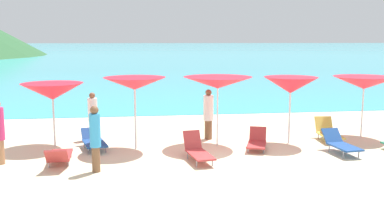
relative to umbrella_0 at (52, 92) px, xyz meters
name	(u,v)px	position (x,y,z in m)	size (l,w,h in m)	color
ground_plane	(186,112)	(5.17, 7.02, -1.95)	(50.00, 100.00, 0.30)	beige
ocean_water	(137,46)	(5.17, 225.20, -1.79)	(650.00, 440.00, 0.02)	#38B7CC
umbrella_0	(52,92)	(0.00, 0.00, 0.00)	(2.18, 2.18, 2.07)	silver
umbrella_1	(135,84)	(2.62, -0.73, 0.29)	(2.16, 2.16, 2.29)	silver
umbrella_2	(218,83)	(5.28, -0.60, 0.27)	(2.29, 2.29, 2.26)	silver
umbrella_3	(291,85)	(7.71, -0.67, 0.16)	(1.82, 1.82, 2.23)	silver
umbrella_4	(364,83)	(10.61, -0.10, 0.15)	(2.21, 2.21, 2.17)	silver
lounge_chair_0	(341,143)	(8.82, -2.12, -1.49)	(0.73, 1.52, 0.66)	#1E478C
lounge_chair_1	(198,150)	(4.36, -2.34, -1.49)	(0.76, 1.59, 0.76)	#A53333
lounge_chair_3	(328,132)	(9.21, -0.43, -1.49)	(0.73, 1.44, 0.74)	#D8BF4C
lounge_chair_4	(59,156)	(0.49, -2.20, -1.54)	(0.69, 1.78, 0.62)	#A53333
lounge_chair_5	(257,141)	(6.42, -1.30, -1.54)	(0.94, 1.37, 0.64)	#A53333
lounge_chair_6	(94,141)	(1.29, -0.55, -1.53)	(0.97, 1.63, 0.57)	#1E478C
beachgoer_1	(208,113)	(5.14, 0.32, -0.87)	(0.35, 0.35, 1.75)	brown
beachgoer_2	(93,115)	(1.16, 0.83, -0.93)	(0.33, 0.33, 1.65)	brown
beachgoer_3	(95,137)	(1.56, -3.02, -0.85)	(0.29, 0.29, 1.76)	brown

